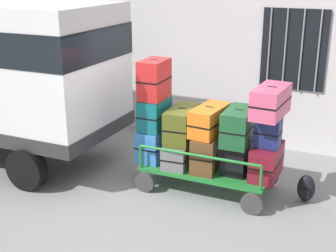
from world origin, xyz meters
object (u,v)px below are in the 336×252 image
Objects in this scene: suitcase_left_top at (154,79)px; suitcase_center_bottom at (208,151)px; suitcase_midright_middle at (239,126)px; backpack at (306,188)px; suitcase_right_bottom at (266,161)px; suitcase_left_middle at (155,114)px; suitcase_center_middle at (210,120)px; suitcase_midleft_bottom at (180,152)px; suitcase_left_bottom at (155,144)px; suitcase_midleft_middle at (182,124)px; luggage_cart at (208,170)px; suitcase_right_middle at (268,132)px; suitcase_midright_bottom at (236,159)px; suitcase_right_top at (271,101)px.

suitcase_left_top is 1.44m from suitcase_center_bottom.
suitcase_left_top is 0.73× the size of suitcase_center_bottom.
suitcase_midright_middle reaches higher than backpack.
suitcase_midright_middle is 0.68m from suitcase_right_bottom.
suitcase_left_middle is 0.75× the size of suitcase_center_middle.
suitcase_midright_middle is (0.94, 0.07, 0.56)m from suitcase_midleft_bottom.
suitcase_left_top is at bearing 90.00° from suitcase_left_bottom.
suitcase_left_bottom is 0.94m from suitcase_center_bottom.
suitcase_left_middle is 0.77× the size of suitcase_midleft_middle.
suitcase_right_bottom reaches higher than luggage_cart.
suitcase_left_middle is 0.74× the size of suitcase_center_bottom.
suitcase_midright_middle is (0.47, 0.02, -0.04)m from suitcase_center_middle.
suitcase_right_middle reaches higher than suitcase_left_bottom.
suitcase_midleft_bottom is at bearing -177.62° from suitcase_right_bottom.
suitcase_left_top reaches higher than suitcase_midright_bottom.
suitcase_left_bottom is 1.41m from suitcase_midright_bottom.
suitcase_midright_bottom is at bearing -2.70° from suitcase_center_bottom.
suitcase_midright_middle is at bearing 3.14° from suitcase_left_bottom.
suitcase_midright_middle is 1.02× the size of suitcase_right_bottom.
suitcase_left_bottom is 1.08m from suitcase_center_middle.
suitcase_midleft_bottom is at bearing -0.97° from suitcase_left_middle.
suitcase_right_top reaches higher than luggage_cart.
suitcase_midleft_middle is 1.93× the size of backpack.
suitcase_center_bottom reaches higher than suitcase_midleft_bottom.
suitcase_center_middle is 0.73m from suitcase_midright_bottom.
suitcase_midright_middle is 0.66m from suitcase_right_top.
suitcase_left_bottom is 0.90× the size of suitcase_right_bottom.
suitcase_right_top is (1.41, -0.01, 0.56)m from suitcase_midleft_middle.
suitcase_center_middle is at bearing 6.75° from suitcase_midleft_bottom.
suitcase_left_top reaches higher than suitcase_midleft_middle.
suitcase_midright_middle reaches higher than suitcase_midleft_bottom.
suitcase_center_bottom is 1.02× the size of suitcase_center_middle.
suitcase_midright_middle is at bearing 90.00° from suitcase_midright_bottom.
suitcase_center_middle reaches higher than suitcase_center_bottom.
suitcase_left_middle is at bearing 90.00° from suitcase_left_top.
suitcase_left_middle is 2.67m from backpack.
suitcase_left_top reaches higher than suitcase_midright_middle.
suitcase_left_middle is at bearing -174.32° from suitcase_midleft_middle.
suitcase_midleft_middle is 0.97× the size of suitcase_right_top.
suitcase_left_bottom is 0.53m from suitcase_left_middle.
suitcase_right_top is (0.00, -0.01, 0.96)m from suitcase_right_bottom.
suitcase_left_bottom is 0.89× the size of suitcase_midright_middle.
suitcase_right_top is (1.41, 0.05, 1.02)m from suitcase_midleft_bottom.
suitcase_left_top reaches higher than suitcase_right_bottom.
suitcase_center_middle is at bearing -178.04° from suitcase_midright_middle.
suitcase_right_top is at bearing 1.18° from suitcase_left_middle.
suitcase_left_top is at bearing -90.00° from suitcase_left_middle.
suitcase_left_top is at bearing -174.03° from suitcase_midleft_middle.
suitcase_center_middle is at bearing 90.00° from suitcase_center_bottom.
backpack is (1.54, 0.19, -0.96)m from suitcase_center_middle.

